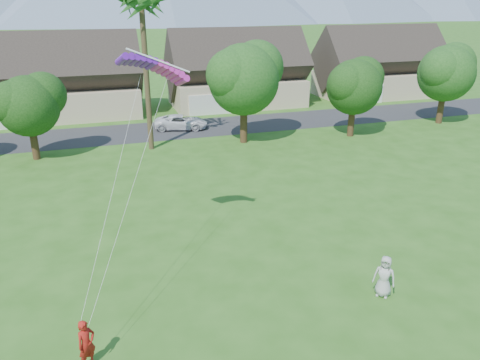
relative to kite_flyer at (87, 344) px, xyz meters
name	(u,v)px	position (x,y,z in m)	size (l,w,h in m)	color
street	(165,130)	(7.34, 29.99, -0.91)	(90.00, 7.00, 0.01)	#2D2D30
kite_flyer	(87,344)	(0.00, 0.00, 0.00)	(0.66, 0.44, 1.82)	#A61912
watcher	(384,276)	(11.99, 0.52, 0.02)	(0.91, 0.59, 1.87)	#B5B5B0
parked_car	(181,122)	(8.92, 29.99, -0.22)	(2.31, 5.00, 1.39)	white
houses_row	(155,79)	(7.84, 38.98, 2.53)	(72.75, 8.19, 8.86)	beige
tree_row	(159,91)	(6.20, 23.90, 3.98)	(62.27, 6.67, 8.45)	#47301C
parafoil_kite	(154,65)	(3.77, 6.87, 8.28)	(3.11, 1.18, 0.50)	#6316A8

